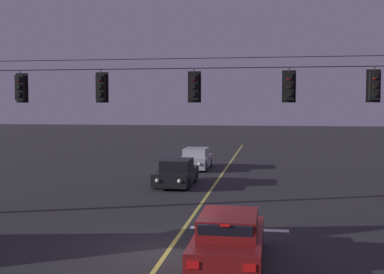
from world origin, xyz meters
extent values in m
plane|color=#28282B|center=(0.00, 0.00, 0.00)|extent=(180.00, 180.00, 0.00)
cube|color=#D1C64C|center=(0.00, 9.44, 0.00)|extent=(0.14, 60.00, 0.01)
cube|color=silver|center=(1.90, 2.84, 0.00)|extent=(3.40, 0.36, 0.01)
cylinder|color=black|center=(0.00, 3.44, 5.60)|extent=(18.54, 0.03, 0.03)
cylinder|color=black|center=(0.00, 3.44, 5.95)|extent=(18.54, 0.02, 0.02)
cylinder|color=black|center=(-6.41, 3.44, 5.51)|extent=(0.04, 0.04, 0.18)
cube|color=black|center=(-6.41, 3.44, 4.94)|extent=(0.32, 0.26, 0.96)
cube|color=black|center=(-6.41, 3.58, 4.94)|extent=(0.48, 0.03, 1.12)
sphere|color=red|center=(-6.41, 3.28, 5.23)|extent=(0.17, 0.17, 0.17)
cylinder|color=black|center=(-6.41, 3.24, 5.27)|extent=(0.20, 0.10, 0.20)
sphere|color=#3D280A|center=(-6.41, 3.28, 4.94)|extent=(0.17, 0.17, 0.17)
cylinder|color=black|center=(-6.41, 3.24, 4.98)|extent=(0.20, 0.10, 0.20)
sphere|color=black|center=(-6.41, 3.28, 4.65)|extent=(0.17, 0.17, 0.17)
cylinder|color=black|center=(-6.41, 3.24, 4.69)|extent=(0.20, 0.10, 0.20)
cylinder|color=black|center=(-3.23, 3.44, 5.51)|extent=(0.04, 0.04, 0.18)
cube|color=black|center=(-3.23, 3.44, 4.94)|extent=(0.32, 0.26, 0.96)
cube|color=black|center=(-3.23, 3.58, 4.94)|extent=(0.48, 0.03, 1.12)
sphere|color=red|center=(-3.23, 3.28, 5.23)|extent=(0.17, 0.17, 0.17)
cylinder|color=black|center=(-3.23, 3.24, 5.27)|extent=(0.20, 0.10, 0.20)
sphere|color=#3D280A|center=(-3.23, 3.28, 4.94)|extent=(0.17, 0.17, 0.17)
cylinder|color=black|center=(-3.23, 3.24, 4.98)|extent=(0.20, 0.10, 0.20)
sphere|color=black|center=(-3.23, 3.28, 4.65)|extent=(0.17, 0.17, 0.17)
cylinder|color=black|center=(-3.23, 3.24, 4.69)|extent=(0.20, 0.10, 0.20)
cylinder|color=black|center=(0.22, 3.44, 5.51)|extent=(0.04, 0.04, 0.18)
cube|color=black|center=(0.22, 3.44, 4.94)|extent=(0.32, 0.26, 0.96)
cube|color=black|center=(0.22, 3.58, 4.94)|extent=(0.48, 0.03, 1.12)
sphere|color=red|center=(0.22, 3.28, 5.23)|extent=(0.17, 0.17, 0.17)
cylinder|color=black|center=(0.22, 3.24, 5.27)|extent=(0.20, 0.10, 0.20)
sphere|color=#3D280A|center=(0.22, 3.28, 4.94)|extent=(0.17, 0.17, 0.17)
cylinder|color=black|center=(0.22, 3.24, 4.98)|extent=(0.20, 0.10, 0.20)
sphere|color=black|center=(0.22, 3.28, 4.65)|extent=(0.17, 0.17, 0.17)
cylinder|color=black|center=(0.22, 3.24, 4.69)|extent=(0.20, 0.10, 0.20)
cylinder|color=black|center=(3.57, 3.44, 5.51)|extent=(0.04, 0.04, 0.18)
cube|color=black|center=(3.57, 3.44, 4.94)|extent=(0.32, 0.26, 0.96)
cube|color=black|center=(3.57, 3.58, 4.94)|extent=(0.48, 0.03, 1.12)
sphere|color=red|center=(3.57, 3.28, 5.23)|extent=(0.17, 0.17, 0.17)
cylinder|color=black|center=(3.57, 3.24, 5.27)|extent=(0.20, 0.10, 0.20)
sphere|color=#3D280A|center=(3.57, 3.28, 4.94)|extent=(0.17, 0.17, 0.17)
cylinder|color=black|center=(3.57, 3.24, 4.98)|extent=(0.20, 0.10, 0.20)
sphere|color=black|center=(3.57, 3.28, 4.65)|extent=(0.17, 0.17, 0.17)
cylinder|color=black|center=(3.57, 3.24, 4.69)|extent=(0.20, 0.10, 0.20)
cylinder|color=black|center=(6.39, 3.44, 5.51)|extent=(0.04, 0.04, 0.18)
cube|color=black|center=(6.39, 3.44, 4.94)|extent=(0.32, 0.26, 0.96)
cube|color=black|center=(6.39, 3.58, 4.94)|extent=(0.48, 0.03, 1.12)
sphere|color=red|center=(6.39, 3.28, 5.23)|extent=(0.17, 0.17, 0.17)
cylinder|color=black|center=(6.39, 3.24, 5.27)|extent=(0.20, 0.10, 0.20)
sphere|color=#3D280A|center=(6.39, 3.28, 4.94)|extent=(0.17, 0.17, 0.17)
cylinder|color=black|center=(6.39, 3.24, 4.98)|extent=(0.20, 0.10, 0.20)
sphere|color=black|center=(6.39, 3.28, 4.65)|extent=(0.17, 0.17, 0.17)
cylinder|color=black|center=(6.39, 3.24, 4.69)|extent=(0.20, 0.10, 0.20)
cube|color=maroon|center=(1.86, -0.90, 0.51)|extent=(1.80, 4.30, 0.68)
cube|color=maroon|center=(1.86, -1.02, 1.12)|extent=(1.51, 2.15, 0.54)
cube|color=black|center=(1.86, -0.08, 1.12)|extent=(1.40, 0.21, 0.48)
cube|color=black|center=(1.86, -2.08, 1.12)|extent=(1.37, 0.18, 0.46)
cylinder|color=black|center=(1.06, 0.43, 0.32)|extent=(0.22, 0.64, 0.64)
cylinder|color=black|center=(2.65, 0.43, 0.32)|extent=(0.22, 0.64, 0.64)
cylinder|color=black|center=(1.06, -2.23, 0.32)|extent=(0.22, 0.64, 0.64)
cylinder|color=black|center=(2.65, -2.23, 0.32)|extent=(0.22, 0.64, 0.64)
cube|color=red|center=(1.21, -3.07, 0.61)|extent=(0.28, 0.03, 0.18)
cube|color=red|center=(2.50, -3.07, 0.61)|extent=(0.28, 0.03, 0.18)
cube|color=red|center=(1.86, -2.19, 1.35)|extent=(0.24, 0.04, 0.06)
cube|color=black|center=(-2.01, 11.82, 0.51)|extent=(1.80, 4.30, 0.68)
cube|color=black|center=(-2.01, 11.94, 1.12)|extent=(1.51, 2.15, 0.54)
cube|color=black|center=(-2.01, 11.00, 1.12)|extent=(1.40, 0.21, 0.48)
cube|color=black|center=(-2.01, 13.00, 1.12)|extent=(1.37, 0.18, 0.46)
cylinder|color=black|center=(-1.22, 10.48, 0.32)|extent=(0.22, 0.64, 0.64)
cylinder|color=black|center=(-2.80, 10.48, 0.32)|extent=(0.22, 0.64, 0.64)
cylinder|color=black|center=(-1.22, 13.15, 0.32)|extent=(0.22, 0.64, 0.64)
cylinder|color=black|center=(-2.80, 13.15, 0.32)|extent=(0.22, 0.64, 0.64)
sphere|color=white|center=(-1.45, 9.65, 0.57)|extent=(0.20, 0.20, 0.20)
sphere|color=white|center=(-2.57, 9.65, 0.57)|extent=(0.20, 0.20, 0.20)
cube|color=#A5A5AD|center=(-2.01, 18.82, 0.51)|extent=(1.80, 4.30, 0.68)
cube|color=#A5A5AD|center=(-2.01, 18.94, 1.12)|extent=(1.51, 2.15, 0.54)
cube|color=black|center=(-2.01, 18.01, 1.12)|extent=(1.40, 0.21, 0.48)
cube|color=black|center=(-2.01, 20.01, 1.12)|extent=(1.37, 0.18, 0.46)
cylinder|color=black|center=(-1.22, 17.49, 0.32)|extent=(0.22, 0.64, 0.64)
cylinder|color=black|center=(-2.80, 17.49, 0.32)|extent=(0.22, 0.64, 0.64)
cylinder|color=black|center=(-1.22, 20.16, 0.32)|extent=(0.22, 0.64, 0.64)
cylinder|color=black|center=(-2.80, 20.16, 0.32)|extent=(0.22, 0.64, 0.64)
sphere|color=white|center=(-1.45, 16.65, 0.57)|extent=(0.20, 0.20, 0.20)
sphere|color=white|center=(-2.57, 16.65, 0.57)|extent=(0.20, 0.20, 0.20)
camera|label=1|loc=(2.94, -14.19, 4.29)|focal=46.63mm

